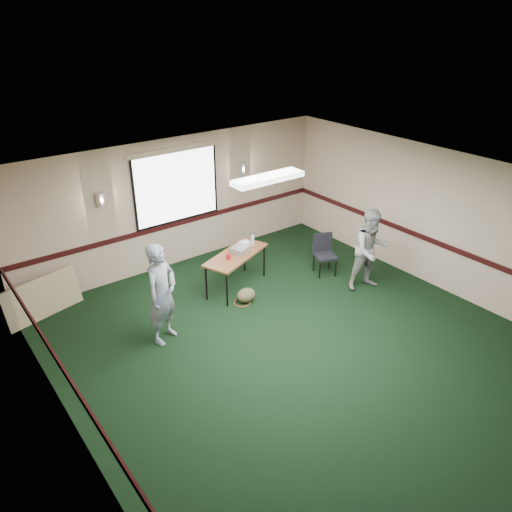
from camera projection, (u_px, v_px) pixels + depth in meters
ground at (305, 351)px, 8.03m from camera, size 8.00×8.00×0.00m
room_shell at (228, 220)px, 8.83m from camera, size 8.00×8.02×8.00m
folding_table at (236, 257)px, 9.56m from camera, size 1.57×1.08×0.73m
projector at (240, 249)px, 9.59m from camera, size 0.41×0.38×0.11m
game_console at (245, 243)px, 9.93m from camera, size 0.20×0.16×0.05m
red_cup at (229, 257)px, 9.32m from camera, size 0.07×0.07×0.11m
water_bottle at (253, 240)px, 9.86m from camera, size 0.06×0.06×0.21m
duffel_bag at (246, 295)px, 9.32m from camera, size 0.43×0.35×0.27m
cable_coil at (242, 302)px, 9.34m from camera, size 0.39×0.39×0.02m
folded_table at (43, 298)px, 8.82m from camera, size 1.42×0.56×0.72m
conference_chair at (324, 251)px, 10.22m from camera, size 0.54×0.55×0.84m
person_left at (162, 294)px, 7.96m from camera, size 0.75×0.65×1.73m
person_right at (371, 250)px, 9.51m from camera, size 0.94×0.82×1.63m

